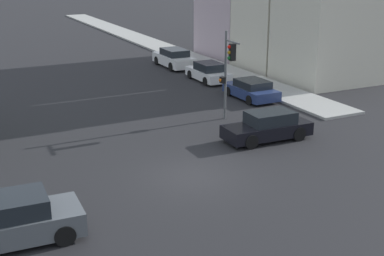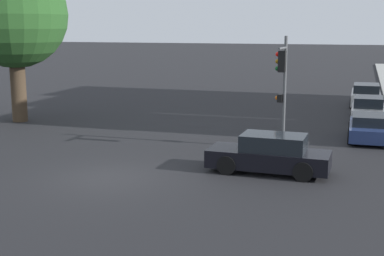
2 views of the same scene
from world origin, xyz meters
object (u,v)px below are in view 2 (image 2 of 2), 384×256
at_px(crossing_car_1, 270,155).
at_px(parked_car_0, 370,128).
at_px(traffic_signal, 282,78).
at_px(parked_car_2, 366,95).
at_px(street_tree, 14,16).
at_px(parked_car_1, 368,109).

height_order(crossing_car_1, parked_car_0, crossing_car_1).
height_order(traffic_signal, parked_car_2, traffic_signal).
bearing_deg(parked_car_2, street_tree, 122.81).
bearing_deg(crossing_car_1, parked_car_1, -103.93).
bearing_deg(parked_car_1, crossing_car_1, 165.16).
bearing_deg(parked_car_0, parked_car_2, 0.19).
xyz_separation_m(crossing_car_1, parked_car_1, (3.53, 12.94, -0.04)).
bearing_deg(parked_car_0, traffic_signal, 131.43).
height_order(street_tree, traffic_signal, street_tree).
distance_m(traffic_signal, parked_car_1, 10.19).
xyz_separation_m(street_tree, parked_car_0, (19.08, 0.66, -5.33)).
xyz_separation_m(crossing_car_1, parked_car_0, (3.61, 7.21, -0.09)).
distance_m(traffic_signal, crossing_car_1, 4.53).
relative_size(parked_car_0, parked_car_2, 0.86).
bearing_deg(parked_car_1, parked_car_0, -178.81).
bearing_deg(street_tree, parked_car_2, 32.91).
height_order(traffic_signal, crossing_car_1, traffic_signal).
relative_size(traffic_signal, parked_car_0, 1.21).
distance_m(crossing_car_1, parked_car_1, 13.42).
height_order(street_tree, crossing_car_1, street_tree).
xyz_separation_m(crossing_car_1, parked_car_2, (3.42, 18.78, 0.04)).
distance_m(street_tree, traffic_signal, 15.80).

